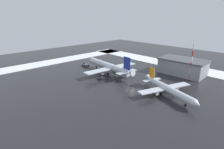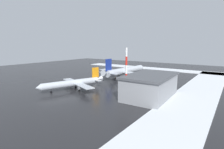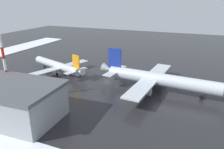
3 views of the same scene
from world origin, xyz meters
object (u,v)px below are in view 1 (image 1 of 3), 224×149
object	(u,v)px
antenna_mast	(191,62)
traffic_cone_mid_line	(113,69)
ground_crew_mid_apron	(107,74)
ground_crew_near_tug	(89,68)
pushback_tug	(85,64)
traffic_cone_near_nose	(111,76)
traffic_cone_wingtip_side	(94,69)
cargo_hangar	(182,66)
ground_crew_by_nose_gear	(113,71)
airplane_parked_starboard	(109,66)
airplane_far_rear	(168,89)

from	to	relation	value
antenna_mast	traffic_cone_mid_line	distance (m)	44.00
ground_crew_mid_apron	ground_crew_near_tug	size ratio (longest dim) A/B	1.00
pushback_tug	traffic_cone_near_nose	world-z (taller)	pushback_tug
ground_crew_near_tug	traffic_cone_wingtip_side	xyz separation A→B (m)	(-1.86, -2.33, -0.70)
traffic_cone_near_nose	traffic_cone_mid_line	bearing A→B (deg)	-49.21
cargo_hangar	ground_crew_by_nose_gear	bearing A→B (deg)	42.20
ground_crew_mid_apron	cargo_hangar	distance (m)	43.33
traffic_cone_mid_line	pushback_tug	bearing A→B (deg)	19.75
airplane_parked_starboard	pushback_tug	xyz separation A→B (m)	(22.25, 0.98, -2.74)
ground_crew_by_nose_gear	traffic_cone_wingtip_side	bearing A→B (deg)	-71.05
traffic_cone_mid_line	airplane_parked_starboard	bearing A→B (deg)	112.54
airplane_parked_starboard	pushback_tug	distance (m)	22.44
airplane_far_rear	ground_crew_by_nose_gear	size ratio (longest dim) A/B	17.39
ground_crew_near_tug	traffic_cone_near_nose	xyz separation A→B (m)	(-19.61, -0.61, -0.70)
airplane_far_rear	traffic_cone_near_nose	world-z (taller)	airplane_far_rear
traffic_cone_wingtip_side	ground_crew_mid_apron	bearing A→B (deg)	170.61
ground_crew_mid_apron	cargo_hangar	xyz separation A→B (m)	(-27.62, -33.21, 3.47)
cargo_hangar	traffic_cone_wingtip_side	bearing A→B (deg)	33.95
ground_crew_near_tug	cargo_hangar	distance (m)	55.32
airplane_far_rear	antenna_mast	xyz separation A→B (m)	(2.22, -25.70, 6.33)
airplane_parked_starboard	pushback_tug	world-z (taller)	airplane_parked_starboard
airplane_parked_starboard	cargo_hangar	xyz separation A→B (m)	(-30.02, -29.35, 0.42)
cargo_hangar	traffic_cone_mid_line	xyz separation A→B (m)	(32.55, 23.25, -4.17)
traffic_cone_near_nose	traffic_cone_mid_line	world-z (taller)	same
traffic_cone_mid_line	traffic_cone_near_nose	bearing A→B (deg)	130.79
traffic_cone_mid_line	ground_crew_mid_apron	bearing A→B (deg)	116.33
airplane_parked_starboard	antenna_mast	world-z (taller)	antenna_mast
airplane_far_rear	antenna_mast	bearing A→B (deg)	114.11
cargo_hangar	pushback_tug	bearing A→B (deg)	28.05
airplane_parked_starboard	ground_crew_mid_apron	xyz separation A→B (m)	(-2.40, 3.85, -3.05)
ground_crew_by_nose_gear	ground_crew_mid_apron	distance (m)	5.69
ground_crew_near_tug	antenna_mast	distance (m)	58.40
ground_crew_by_nose_gear	traffic_cone_near_nose	bearing A→B (deg)	42.79
ground_crew_near_tug	traffic_cone_wingtip_side	world-z (taller)	ground_crew_near_tug
airplane_parked_starboard	ground_crew_by_nose_gear	size ratio (longest dim) A/B	23.98
ground_crew_by_nose_gear	traffic_cone_mid_line	world-z (taller)	ground_crew_by_nose_gear
antenna_mast	airplane_parked_starboard	bearing A→B (deg)	31.73
traffic_cone_near_nose	airplane_far_rear	bearing A→B (deg)	-179.35
ground_crew_by_nose_gear	traffic_cone_mid_line	size ratio (longest dim) A/B	3.11
cargo_hangar	traffic_cone_mid_line	size ratio (longest dim) A/B	46.41
traffic_cone_wingtip_side	airplane_parked_starboard	bearing A→B (deg)	-173.41
airplane_far_rear	ground_crew_mid_apron	world-z (taller)	airplane_far_rear
pushback_tug	ground_crew_by_nose_gear	size ratio (longest dim) A/B	2.93
antenna_mast	traffic_cone_mid_line	xyz separation A→B (m)	(39.63, 16.84, -9.07)
pushback_tug	cargo_hangar	world-z (taller)	cargo_hangar
antenna_mast	cargo_hangar	xyz separation A→B (m)	(7.08, -6.41, -4.90)
airplane_parked_starboard	ground_crew_mid_apron	distance (m)	5.47
ground_crew_near_tug	traffic_cone_near_nose	bearing A→B (deg)	85.27
airplane_far_rear	ground_crew_by_nose_gear	world-z (taller)	airplane_far_rear
ground_crew_by_nose_gear	ground_crew_mid_apron	size ratio (longest dim) A/B	1.00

